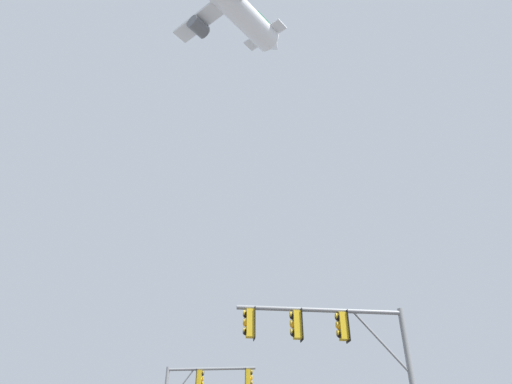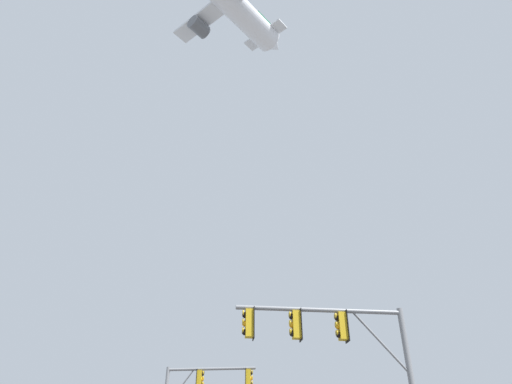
% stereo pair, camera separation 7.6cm
% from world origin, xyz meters
% --- Properties ---
extents(signal_pole_near, '(5.83, 0.70, 6.12)m').
position_xyz_m(signal_pole_near, '(2.51, 8.64, 4.73)').
color(signal_pole_near, slate).
rests_on(signal_pole_near, ground).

